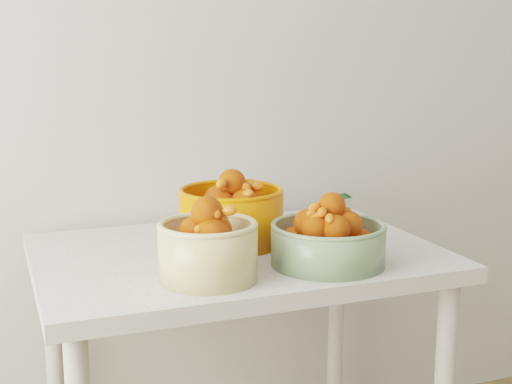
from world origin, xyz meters
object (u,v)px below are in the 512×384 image
bowl_orange (231,214)px  bowl_cream (208,248)px  bowl_green (328,239)px  table (237,286)px

bowl_orange → bowl_cream: bearing=-118.7°
bowl_green → bowl_orange: 0.30m
bowl_green → bowl_orange: bowl_orange is taller
bowl_cream → bowl_green: bearing=2.0°
bowl_cream → bowl_orange: bowl_orange is taller
bowl_cream → bowl_orange: 0.30m
bowl_green → table: bearing=129.3°
bowl_cream → bowl_orange: bearing=61.3°
table → bowl_orange: (0.01, 0.06, 0.17)m
table → bowl_cream: size_ratio=3.52×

